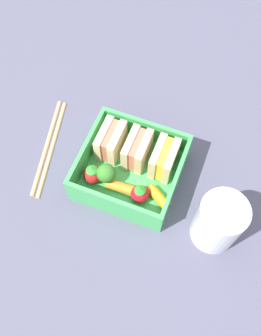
{
  "coord_description": "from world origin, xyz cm",
  "views": [
    {
      "loc": [
        9.55,
        -24.52,
        54.41
      ],
      "look_at": [
        0.0,
        0.0,
        2.7
      ],
      "focal_mm": 40.0,
      "sensor_mm": 36.0,
      "label": 1
    }
  ],
  "objects_px": {
    "sandwich_center_left": "(137,150)",
    "carrot_stick_far_left": "(122,187)",
    "sandwich_center": "(164,159)",
    "strawberry_far_left": "(140,194)",
    "sandwich_left": "(111,141)",
    "chopstick_pair": "(49,146)",
    "strawberry_left": "(92,174)",
    "broccoli_floret": "(106,174)",
    "carrot_stick_left": "(158,197)",
    "drinking_glass": "(218,222)"
  },
  "relations": [
    {
      "from": "sandwich_center_left",
      "to": "carrot_stick_far_left",
      "type": "relative_size",
      "value": 1.09
    },
    {
      "from": "sandwich_center",
      "to": "strawberry_far_left",
      "type": "relative_size",
      "value": 1.67
    },
    {
      "from": "sandwich_left",
      "to": "strawberry_far_left",
      "type": "distance_m",
      "value": 0.1
    },
    {
      "from": "chopstick_pair",
      "to": "sandwich_center",
      "type": "bearing_deg",
      "value": 8.37
    },
    {
      "from": "sandwich_left",
      "to": "strawberry_left",
      "type": "distance_m",
      "value": 0.06
    },
    {
      "from": "carrot_stick_far_left",
      "to": "broccoli_floret",
      "type": "bearing_deg",
      "value": 168.11
    },
    {
      "from": "broccoli_floret",
      "to": "carrot_stick_left",
      "type": "bearing_deg",
      "value": -0.08
    },
    {
      "from": "carrot_stick_far_left",
      "to": "chopstick_pair",
      "type": "height_order",
      "value": "carrot_stick_far_left"
    },
    {
      "from": "sandwich_center",
      "to": "carrot_stick_left",
      "type": "relative_size",
      "value": 1.42
    },
    {
      "from": "drinking_glass",
      "to": "sandwich_center_left",
      "type": "bearing_deg",
      "value": 153.83
    },
    {
      "from": "sandwich_center",
      "to": "carrot_stick_far_left",
      "type": "relative_size",
      "value": 1.09
    },
    {
      "from": "sandwich_center_left",
      "to": "carrot_stick_far_left",
      "type": "distance_m",
      "value": 0.06
    },
    {
      "from": "carrot_stick_far_left",
      "to": "drinking_glass",
      "type": "relative_size",
      "value": 0.56
    },
    {
      "from": "chopstick_pair",
      "to": "drinking_glass",
      "type": "distance_m",
      "value": 0.3
    },
    {
      "from": "strawberry_left",
      "to": "drinking_glass",
      "type": "height_order",
      "value": "drinking_glass"
    },
    {
      "from": "sandwich_center",
      "to": "strawberry_far_left",
      "type": "bearing_deg",
      "value": -103.62
    },
    {
      "from": "carrot_stick_far_left",
      "to": "sandwich_left",
      "type": "bearing_deg",
      "value": 124.81
    },
    {
      "from": "broccoli_floret",
      "to": "sandwich_center",
      "type": "bearing_deg",
      "value": 37.11
    },
    {
      "from": "sandwich_center_left",
      "to": "sandwich_center",
      "type": "distance_m",
      "value": 0.04
    },
    {
      "from": "strawberry_far_left",
      "to": "drinking_glass",
      "type": "xyz_separation_m",
      "value": [
        0.12,
        -0.01,
        0.02
      ]
    },
    {
      "from": "sandwich_left",
      "to": "strawberry_left",
      "type": "xyz_separation_m",
      "value": [
        -0.01,
        -0.06,
        -0.01
      ]
    },
    {
      "from": "sandwich_left",
      "to": "carrot_stick_far_left",
      "type": "relative_size",
      "value": 1.09
    },
    {
      "from": "carrot_stick_left",
      "to": "sandwich_center",
      "type": "bearing_deg",
      "value": 101.73
    },
    {
      "from": "sandwich_center_left",
      "to": "strawberry_far_left",
      "type": "bearing_deg",
      "value": -65.76
    },
    {
      "from": "sandwich_center",
      "to": "strawberry_left",
      "type": "distance_m",
      "value": 0.11
    },
    {
      "from": "broccoli_floret",
      "to": "carrot_stick_left",
      "type": "height_order",
      "value": "broccoli_floret"
    },
    {
      "from": "sandwich_center_left",
      "to": "strawberry_far_left",
      "type": "xyz_separation_m",
      "value": [
        0.03,
        -0.06,
        -0.01
      ]
    },
    {
      "from": "chopstick_pair",
      "to": "strawberry_left",
      "type": "bearing_deg",
      "value": -18.41
    },
    {
      "from": "sandwich_center",
      "to": "chopstick_pair",
      "type": "bearing_deg",
      "value": -171.63
    },
    {
      "from": "strawberry_left",
      "to": "drinking_glass",
      "type": "bearing_deg",
      "value": -3.72
    },
    {
      "from": "sandwich_center",
      "to": "drinking_glass",
      "type": "bearing_deg",
      "value": -35.05
    },
    {
      "from": "sandwich_left",
      "to": "drinking_glass",
      "type": "relative_size",
      "value": 0.61
    },
    {
      "from": "chopstick_pair",
      "to": "sandwich_left",
      "type": "bearing_deg",
      "value": 15.38
    },
    {
      "from": "sandwich_left",
      "to": "strawberry_left",
      "type": "height_order",
      "value": "sandwich_left"
    },
    {
      "from": "sandwich_center_left",
      "to": "drinking_glass",
      "type": "xyz_separation_m",
      "value": [
        0.15,
        -0.07,
        0.01
      ]
    },
    {
      "from": "broccoli_floret",
      "to": "carrot_stick_far_left",
      "type": "distance_m",
      "value": 0.03
    },
    {
      "from": "strawberry_left",
      "to": "broccoli_floret",
      "type": "height_order",
      "value": "broccoli_floret"
    },
    {
      "from": "sandwich_center",
      "to": "carrot_stick_far_left",
      "type": "height_order",
      "value": "sandwich_center"
    },
    {
      "from": "sandwich_left",
      "to": "drinking_glass",
      "type": "xyz_separation_m",
      "value": [
        0.19,
        -0.07,
        0.01
      ]
    },
    {
      "from": "carrot_stick_left",
      "to": "chopstick_pair",
      "type": "relative_size",
      "value": 0.22
    },
    {
      "from": "strawberry_left",
      "to": "strawberry_far_left",
      "type": "distance_m",
      "value": 0.08
    },
    {
      "from": "sandwich_left",
      "to": "sandwich_center_left",
      "type": "relative_size",
      "value": 1.0
    },
    {
      "from": "strawberry_far_left",
      "to": "drinking_glass",
      "type": "relative_size",
      "value": 0.36
    },
    {
      "from": "sandwich_center",
      "to": "broccoli_floret",
      "type": "height_order",
      "value": "sandwich_center"
    },
    {
      "from": "sandwich_center_left",
      "to": "chopstick_pair",
      "type": "height_order",
      "value": "sandwich_center_left"
    },
    {
      "from": "strawberry_left",
      "to": "carrot_stick_far_left",
      "type": "distance_m",
      "value": 0.05
    },
    {
      "from": "strawberry_far_left",
      "to": "sandwich_center_left",
      "type": "bearing_deg",
      "value": 114.24
    },
    {
      "from": "carrot_stick_left",
      "to": "carrot_stick_far_left",
      "type": "bearing_deg",
      "value": -174.53
    },
    {
      "from": "sandwich_left",
      "to": "chopstick_pair",
      "type": "height_order",
      "value": "sandwich_left"
    },
    {
      "from": "carrot_stick_left",
      "to": "chopstick_pair",
      "type": "distance_m",
      "value": 0.2
    }
  ]
}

